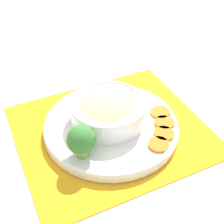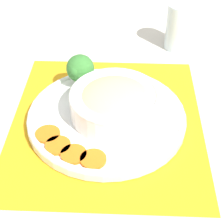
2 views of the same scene
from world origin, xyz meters
name	(u,v)px [view 1 (image 1 of 2)]	position (x,y,z in m)	size (l,w,h in m)	color
ground_plane	(111,130)	(0.00, 0.00, 0.00)	(4.00, 4.00, 0.00)	beige
placemat	(111,130)	(0.00, 0.00, 0.00)	(0.41, 0.37, 0.00)	orange
plate	(111,125)	(0.00, 0.00, 0.02)	(0.30, 0.30, 0.02)	white
bowl	(108,109)	(0.00, -0.02, 0.05)	(0.17, 0.17, 0.06)	white
broccoli_floret	(81,140)	(0.09, 0.06, 0.06)	(0.06, 0.06, 0.07)	#84AD5B
carrot_slice_near	(159,144)	(-0.06, 0.10, 0.02)	(0.04, 0.04, 0.01)	orange
carrot_slice_middle	(164,134)	(-0.09, 0.08, 0.02)	(0.04, 0.04, 0.01)	orange
carrot_slice_far	(164,123)	(-0.11, 0.05, 0.02)	(0.04, 0.04, 0.01)	orange
carrot_slice_extra	(160,113)	(-0.12, 0.02, 0.02)	(0.04, 0.04, 0.01)	orange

